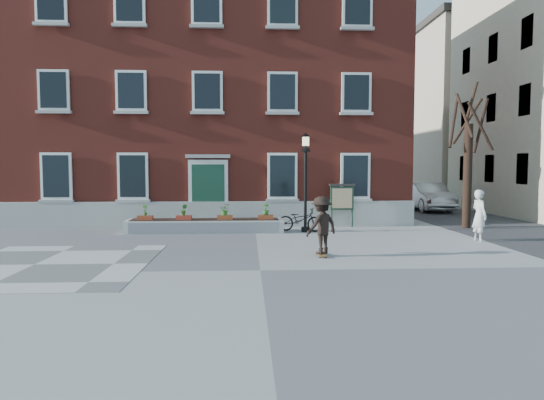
{
  "coord_description": "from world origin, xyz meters",
  "views": [
    {
      "loc": [
        -0.33,
        -12.06,
        2.62
      ],
      "look_at": [
        0.5,
        4.0,
        1.5
      ],
      "focal_mm": 32.0,
      "sensor_mm": 36.0,
      "label": 1
    }
  ],
  "objects": [
    {
      "name": "parked_car",
      "position": [
        10.35,
        16.04,
        0.82
      ],
      "size": [
        1.79,
        5.01,
        1.64
      ],
      "primitive_type": "imported",
      "rotation": [
        0.0,
        0.0,
        -0.01
      ],
      "color": "silver",
      "rests_on": "ground"
    },
    {
      "name": "checker_patch",
      "position": [
        -6.0,
        1.0,
        0.01
      ],
      "size": [
        6.0,
        6.0,
        0.01
      ],
      "primitive_type": "cube",
      "color": "#5C5C5F",
      "rests_on": "ground"
    },
    {
      "name": "side_street",
      "position": [
        17.99,
        19.78,
        7.02
      ],
      "size": [
        15.2,
        36.0,
        14.5
      ],
      "color": "#3B3B3E",
      "rests_on": "ground"
    },
    {
      "name": "bicycle",
      "position": [
        1.81,
        7.28,
        0.48
      ],
      "size": [
        1.92,
        1.19,
        0.95
      ],
      "primitive_type": "imported",
      "rotation": [
        0.0,
        0.0,
        1.24
      ],
      "color": "black",
      "rests_on": "ground"
    },
    {
      "name": "planter_assembly",
      "position": [
        -1.99,
        7.18,
        0.31
      ],
      "size": [
        6.2,
        1.12,
        1.15
      ],
      "color": "silver",
      "rests_on": "ground"
    },
    {
      "name": "bystander",
      "position": [
        7.81,
        4.44,
        0.9
      ],
      "size": [
        0.53,
        0.72,
        1.81
      ],
      "primitive_type": "imported",
      "rotation": [
        0.0,
        0.0,
        1.73
      ],
      "color": "silver",
      "rests_on": "ground"
    },
    {
      "name": "notice_board",
      "position": [
        3.75,
        8.51,
        1.26
      ],
      "size": [
        1.1,
        0.16,
        1.87
      ],
      "color": "#1A3423",
      "rests_on": "ground"
    },
    {
      "name": "lamp_post",
      "position": [
        1.99,
        7.07,
        2.54
      ],
      "size": [
        0.4,
        0.4,
        3.93
      ],
      "color": "black",
      "rests_on": "ground"
    },
    {
      "name": "skateboarder",
      "position": [
        1.84,
        1.85,
        0.91
      ],
      "size": [
        1.25,
        1.12,
        1.75
      ],
      "color": "brown",
      "rests_on": "ground"
    },
    {
      "name": "brick_building",
      "position": [
        -2.0,
        13.98,
        6.3
      ],
      "size": [
        18.4,
        10.85,
        12.6
      ],
      "color": "maroon",
      "rests_on": "ground"
    },
    {
      "name": "bare_tree",
      "position": [
        9.01,
        8.01,
        2.79
      ],
      "size": [
        1.83,
        1.83,
        6.16
      ],
      "color": "black",
      "rests_on": "ground"
    },
    {
      "name": "ground",
      "position": [
        0.0,
        0.0,
        0.0
      ],
      "size": [
        100.0,
        100.0,
        0.0
      ],
      "primitive_type": "plane",
      "color": "gray",
      "rests_on": "ground"
    }
  ]
}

